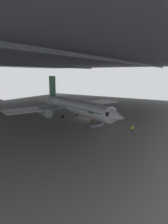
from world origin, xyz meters
TOP-DOWN VIEW (x-y plane):
  - ground_plane at (0.00, 0.00)m, footprint 110.00×110.00m
  - hangar_structure at (-0.14, 13.80)m, footprint 121.00×99.00m
  - airplane_main at (-0.81, 2.50)m, footprint 38.07×38.15m
  - boarding_stairs at (-5.60, -7.42)m, footprint 4.58×2.95m
  - crew_worker_near_nose at (-5.83, -17.05)m, footprint 0.44×0.40m
  - crew_worker_by_stairs at (-4.12, -5.47)m, footprint 0.49×0.37m
  - traffic_cone_orange at (-7.14, -18.23)m, footprint 0.36×0.36m

SIDE VIEW (x-z plane):
  - ground_plane at x=0.00m, z-range 0.00..0.00m
  - traffic_cone_orange at x=-7.14m, z-range -0.01..0.59m
  - boarding_stairs at x=-5.60m, z-range -1.67..3.17m
  - crew_worker_by_stairs at x=-4.12m, z-range 0.10..1.67m
  - crew_worker_near_nose at x=-5.83m, z-range 0.12..1.77m
  - airplane_main at x=-0.81m, z-range -2.55..9.78m
  - hangar_structure at x=-0.14m, z-range 8.28..26.14m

